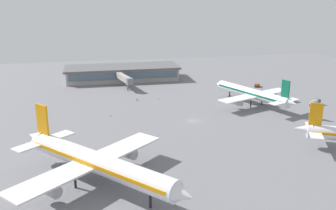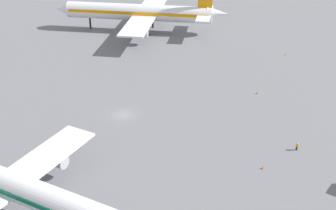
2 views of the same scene
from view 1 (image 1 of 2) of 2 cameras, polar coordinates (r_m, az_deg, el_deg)
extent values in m
plane|color=slate|center=(141.47, 3.92, -2.41)|extent=(288.00, 288.00, 0.00)
cube|color=#9E9993|center=(211.74, -6.99, 4.78)|extent=(60.39, 21.83, 6.54)
cube|color=#4C6070|center=(200.69, -6.71, 4.41)|extent=(57.97, 0.30, 3.36)
cube|color=#59595B|center=(211.03, -7.02, 5.77)|extent=(62.80, 22.71, 1.12)
cylinder|color=white|center=(93.84, -10.69, -8.64)|extent=(35.23, 39.24, 5.23)
cone|color=white|center=(78.76, 2.26, -13.52)|extent=(7.18, 7.21, 4.97)
cone|color=white|center=(112.39, -19.53, -4.61)|extent=(7.45, 7.68, 4.18)
cube|color=orange|center=(93.67, -10.71, -8.42)|extent=(34.06, 37.88, 0.94)
cube|color=white|center=(95.69, -11.65, -8.53)|extent=(39.02, 35.46, 0.47)
cylinder|color=#A5A8AD|center=(104.35, -6.38, -7.21)|extent=(6.23, 6.55, 2.88)
cylinder|color=#A5A8AD|center=(89.68, -17.75, -12.10)|extent=(6.23, 6.55, 2.88)
cube|color=white|center=(109.37, -18.35, -5.22)|extent=(16.41, 15.10, 0.38)
cube|color=orange|center=(107.31, -18.65, -2.10)|extent=(3.43, 3.81, 8.37)
cylinder|color=black|center=(85.56, -2.72, -14.34)|extent=(0.63, 0.63, 3.66)
cylinder|color=black|center=(100.82, -10.27, -9.57)|extent=(0.63, 0.63, 3.66)
cylinder|color=black|center=(96.04, -13.99, -11.20)|extent=(0.63, 0.63, 3.66)
cone|color=white|center=(122.72, 19.90, -3.45)|extent=(6.45, 5.48, 3.51)
cube|color=white|center=(123.28, 21.41, -3.63)|extent=(9.57, 15.27, 0.32)
cube|color=orange|center=(121.68, 21.67, -1.30)|extent=(3.68, 2.03, 7.02)
cylinder|color=white|center=(164.36, 12.65, 1.76)|extent=(18.61, 37.33, 4.25)
cone|color=white|center=(178.58, 7.88, 3.17)|extent=(5.35, 5.46, 4.04)
cone|color=white|center=(151.43, 18.30, 0.32)|extent=(5.16, 6.20, 3.40)
cube|color=#0C593F|center=(164.28, 12.66, 1.87)|extent=(18.10, 35.93, 0.76)
cube|color=white|center=(163.20, 13.13, 1.47)|extent=(36.28, 19.66, 0.38)
cylinder|color=#A5A8AD|center=(156.40, 10.53, 0.41)|extent=(4.07, 5.53, 2.34)
cylinder|color=#A5A8AD|center=(171.07, 15.45, 1.47)|extent=(4.07, 5.53, 2.34)
cube|color=white|center=(153.37, 17.35, 0.52)|extent=(14.89, 8.78, 0.31)
cube|color=#0C593F|center=(152.11, 17.52, 2.37)|extent=(1.83, 3.60, 6.80)
cylinder|color=black|center=(174.43, 9.37, 1.56)|extent=(0.51, 0.51, 2.97)
cylinder|color=black|center=(160.86, 12.53, 0.11)|extent=(0.51, 0.51, 2.97)
cylinder|color=black|center=(165.73, 14.16, 0.48)|extent=(0.51, 0.51, 2.97)
cube|color=black|center=(199.06, 13.46, 2.89)|extent=(4.03, 4.71, 0.30)
cube|color=#BF4C19|center=(197.64, 13.41, 3.02)|extent=(2.58, 2.55, 1.20)
cube|color=#3F596B|center=(196.81, 13.38, 3.04)|extent=(1.37, 0.96, 0.67)
cube|color=#BF4C19|center=(199.83, 13.51, 3.07)|extent=(3.03, 3.22, 0.60)
cylinder|color=black|center=(197.48, 13.66, 2.73)|extent=(0.70, 0.83, 0.80)
cylinder|color=black|center=(197.75, 13.11, 2.78)|extent=(0.70, 0.83, 0.80)
cylinder|color=black|center=(200.45, 13.79, 2.92)|extent=(0.70, 0.83, 0.80)
cylinder|color=black|center=(200.72, 13.26, 2.97)|extent=(0.70, 0.83, 0.80)
cube|color=black|center=(172.52, 21.52, 0.12)|extent=(6.40, 4.81, 0.30)
cube|color=#333842|center=(174.24, 21.89, 0.56)|extent=(2.51, 2.55, 1.60)
cube|color=#3F596B|center=(174.86, 22.03, 0.71)|extent=(0.87, 1.42, 0.90)
cylinder|color=#B7B7BC|center=(171.46, 21.42, 0.40)|extent=(4.80, 3.82, 1.80)
cylinder|color=black|center=(174.87, 21.57, 0.27)|extent=(0.84, 0.66, 0.80)
cylinder|color=black|center=(174.09, 22.13, 0.14)|extent=(0.84, 0.66, 0.80)
cylinder|color=black|center=(171.05, 20.90, 0.00)|extent=(0.84, 0.66, 0.80)
cylinder|color=black|center=(170.24, 21.46, -0.13)|extent=(0.84, 0.66, 0.80)
cylinder|color=#1E2338|center=(168.54, -4.76, 0.83)|extent=(0.34, 0.34, 0.85)
cylinder|color=yellow|center=(168.35, -4.76, 1.06)|extent=(0.40, 0.40, 0.60)
sphere|color=tan|center=(168.24, -4.77, 1.20)|extent=(0.22, 0.22, 0.22)
cylinder|color=yellow|center=(168.12, -4.76, 1.04)|extent=(0.10, 0.10, 0.54)
cylinder|color=yellow|center=(168.58, -4.77, 1.09)|extent=(0.10, 0.10, 0.54)
cube|color=#9E9993|center=(191.83, -6.80, 4.16)|extent=(6.34, 16.69, 2.80)
cylinder|color=slate|center=(187.21, -6.20, 2.83)|extent=(0.90, 0.90, 3.80)
cube|color=slate|center=(183.26, -5.87, 3.61)|extent=(3.59, 3.05, 3.08)
cone|color=#EA590C|center=(147.90, -8.74, -1.60)|extent=(0.44, 0.44, 0.60)
cone|color=#EA590C|center=(169.78, -1.51, 0.95)|extent=(0.44, 0.44, 0.60)
cone|color=#EA590C|center=(138.64, -19.14, -3.59)|extent=(0.44, 0.44, 0.60)
camera|label=2|loc=(216.91, 11.35, 16.55)|focal=47.77mm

